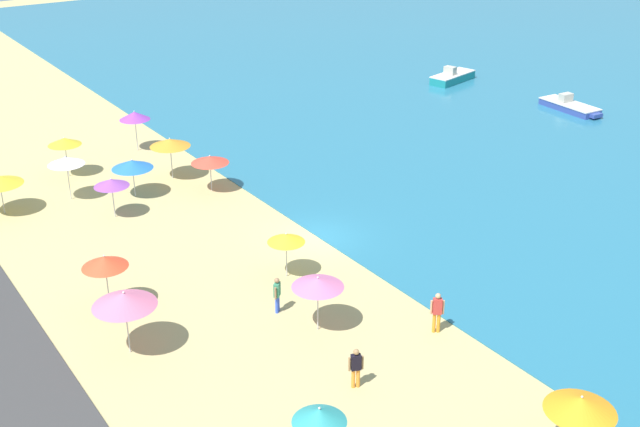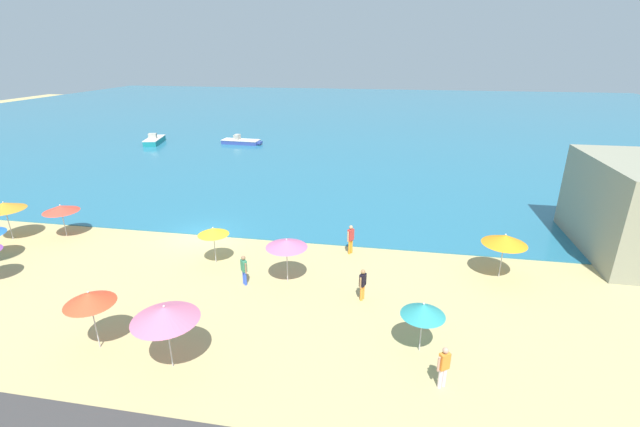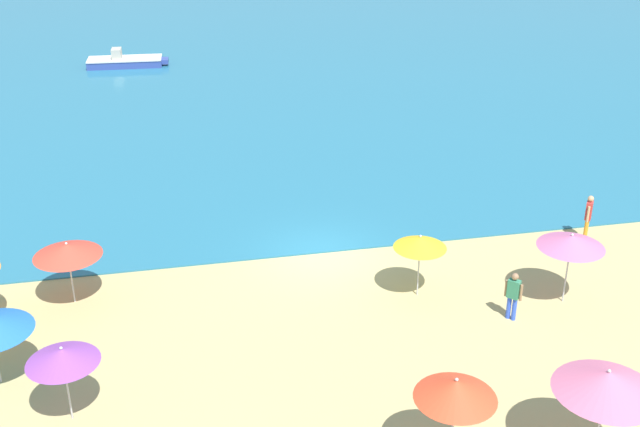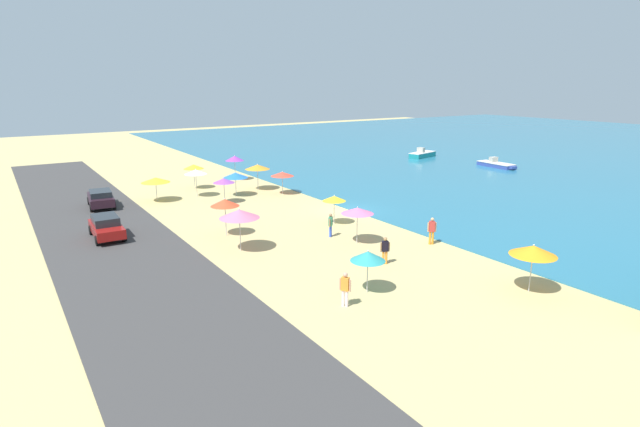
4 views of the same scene
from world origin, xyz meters
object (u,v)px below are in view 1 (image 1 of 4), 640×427
object	(u,v)px
beach_umbrella_1	(318,283)
skiff_nearshore	(453,77)
beach_umbrella_7	(210,160)
beach_umbrella_11	(105,262)
beach_umbrella_13	(66,161)
bather_1	(356,366)
beach_umbrella_10	(132,164)
beach_umbrella_6	(124,299)
beach_umbrella_5	(111,183)
beach_umbrella_3	(170,143)
bather_2	(277,293)
beach_umbrella_2	(319,415)
bather_3	(437,310)
beach_umbrella_12	(135,116)
beach_umbrella_9	(286,238)
beach_umbrella_4	(64,141)
skiff_offshore	(570,106)
beach_umbrella_0	(581,404)

from	to	relation	value
beach_umbrella_1	skiff_nearshore	distance (m)	39.63
beach_umbrella_7	beach_umbrella_11	xyz separation A→B (m)	(9.23, -9.55, 0.41)
beach_umbrella_13	bather_1	xyz separation A→B (m)	(22.69, 2.86, -1.38)
beach_umbrella_10	beach_umbrella_11	distance (m)	12.32
beach_umbrella_6	beach_umbrella_11	bearing A→B (deg)	171.40
beach_umbrella_5	beach_umbrella_10	bearing A→B (deg)	135.86
beach_umbrella_3	beach_umbrella_11	world-z (taller)	beach_umbrella_11
beach_umbrella_7	bather_2	bearing A→B (deg)	-15.84
bather_1	beach_umbrella_6	bearing A→B (deg)	-138.60
bather_2	skiff_nearshore	bearing A→B (deg)	126.29
beach_umbrella_2	beach_umbrella_3	size ratio (longest dim) A/B	0.88
beach_umbrella_6	bather_3	size ratio (longest dim) A/B	1.52
beach_umbrella_10	beach_umbrella_11	xyz separation A→B (m)	(10.95, -5.64, 0.39)
beach_umbrella_6	bather_3	xyz separation A→B (m)	(5.59, 10.75, -1.36)
beach_umbrella_5	beach_umbrella_11	world-z (taller)	beach_umbrella_11
beach_umbrella_1	beach_umbrella_7	distance (m)	15.76
beach_umbrella_12	bather_3	size ratio (longest dim) A/B	1.49
beach_umbrella_2	skiff_nearshore	size ratio (longest dim) A/B	0.44
beach_umbrella_13	skiff_nearshore	world-z (taller)	beach_umbrella_13
beach_umbrella_6	beach_umbrella_5	bearing A→B (deg)	161.30
beach_umbrella_9	bather_1	distance (m)	8.80
beach_umbrella_2	beach_umbrella_12	bearing A→B (deg)	167.74
beach_umbrella_7	beach_umbrella_2	bearing A→B (deg)	-18.89
beach_umbrella_4	beach_umbrella_7	distance (m)	9.08
bather_3	skiff_offshore	bearing A→B (deg)	120.85
beach_umbrella_6	beach_umbrella_9	xyz separation A→B (m)	(-1.73, 8.25, -0.44)
beach_umbrella_2	bather_1	xyz separation A→B (m)	(-2.57, 3.33, -1.00)
beach_umbrella_3	beach_umbrella_5	world-z (taller)	beach_umbrella_3
beach_umbrella_3	bather_2	distance (m)	16.63
beach_umbrella_5	bather_1	size ratio (longest dim) A/B	1.37
beach_umbrella_5	beach_umbrella_10	xyz separation A→B (m)	(-2.03, 1.97, -0.04)
beach_umbrella_4	beach_umbrella_7	xyz separation A→B (m)	(6.82, 6.00, -0.29)
bather_2	skiff_offshore	bearing A→B (deg)	110.14
beach_umbrella_2	skiff_offshore	size ratio (longest dim) A/B	0.43
beach_umbrella_4	beach_umbrella_13	bearing A→B (deg)	-16.56
beach_umbrella_5	beach_umbrella_12	size ratio (longest dim) A/B	0.83
beach_umbrella_1	beach_umbrella_2	xyz separation A→B (m)	(6.50, -4.35, -0.27)
beach_umbrella_13	bather_3	xyz separation A→B (m)	(21.59, 7.71, -1.28)
skiff_offshore	beach_umbrella_12	bearing A→B (deg)	-108.49
beach_umbrella_12	skiff_nearshore	distance (m)	28.42
beach_umbrella_3	bather_1	distance (m)	22.62
beach_umbrella_11	beach_umbrella_12	bearing A→B (deg)	154.14
beach_umbrella_5	beach_umbrella_13	size ratio (longest dim) A/B	0.87
beach_umbrella_3	beach_umbrella_10	world-z (taller)	beach_umbrella_3
beach_umbrella_11	bather_3	xyz separation A→B (m)	(9.04, 10.23, -1.29)
beach_umbrella_0	bather_1	size ratio (longest dim) A/B	1.54
beach_umbrella_2	beach_umbrella_7	distance (m)	23.18
beach_umbrella_6	beach_umbrella_7	xyz separation A→B (m)	(-12.68, 10.07, -0.48)
beach_umbrella_10	beach_umbrella_12	size ratio (longest dim) A/B	0.86
beach_umbrella_1	beach_umbrella_2	world-z (taller)	beach_umbrella_1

